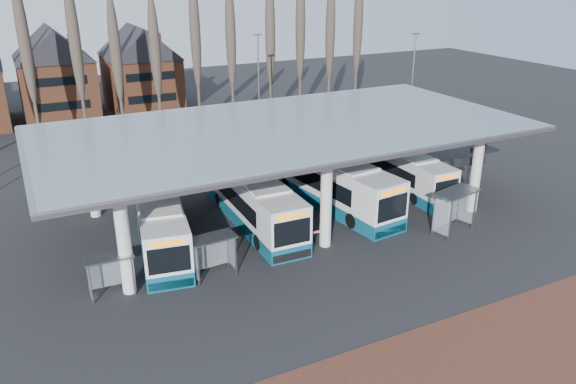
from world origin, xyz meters
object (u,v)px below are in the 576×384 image
bus_2 (329,181)px  shelter_2 (454,202)px  shelter_0 (109,266)px  bus_3 (398,169)px  shelter_1 (212,247)px  bus_1 (252,199)px  bus_0 (159,219)px

bus_2 → shelter_2: 9.01m
shelter_0 → bus_2: bearing=20.3°
shelter_0 → shelter_2: (21.18, -2.17, 0.42)m
bus_3 → shelter_0: size_ratio=4.39×
shelter_2 → shelter_1: bearing=160.9°
bus_1 → shelter_1: size_ratio=4.62×
bus_3 → shelter_2: bus_3 is taller
shelter_1 → shelter_2: shelter_2 is taller
bus_2 → shelter_2: size_ratio=3.95×
shelter_0 → bus_3: bearing=16.4°
bus_2 → shelter_0: size_ratio=5.30×
bus_0 → shelter_0: (-3.85, -4.85, 0.11)m
bus_2 → bus_3: bearing=-2.1°
bus_0 → bus_1: 6.38m
bus_1 → shelter_2: 13.13m
bus_2 → bus_3: 6.57m
bus_1 → shelter_0: 11.41m
bus_3 → shelter_0: bus_3 is taller
bus_2 → shelter_2: bearing=-64.9°
shelter_1 → shelter_0: bearing=170.1°
bus_0 → shelter_2: bus_0 is taller
bus_1 → bus_0: bearing=-176.6°
bus_2 → bus_3: size_ratio=1.21×
bus_2 → shelter_2: bus_2 is taller
bus_0 → bus_1: bearing=11.2°
bus_3 → bus_0: bearing=-176.0°
shelter_0 → shelter_1: 5.46m
bus_1 → bus_3: 12.82m
bus_2 → shelter_1: bus_2 is taller
bus_1 → shelter_0: (-10.23, -5.06, 0.05)m
bus_0 → shelter_2: bearing=-12.7°
bus_1 → shelter_0: bus_1 is taller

